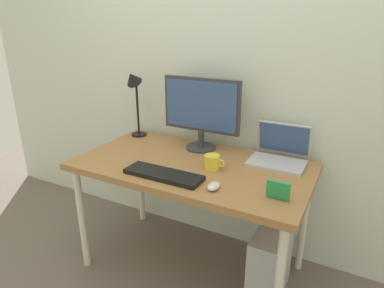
{
  "coord_description": "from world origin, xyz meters",
  "views": [
    {
      "loc": [
        0.85,
        -1.6,
        1.53
      ],
      "look_at": [
        0.0,
        0.0,
        0.87
      ],
      "focal_mm": 31.16,
      "sensor_mm": 36.0,
      "label": 1
    }
  ],
  "objects_px": {
    "desk": "(192,173)",
    "coffee_mug": "(212,162)",
    "keyboard": "(163,174)",
    "mouse": "(214,186)",
    "laptop": "(280,153)",
    "computer_tower": "(270,263)",
    "photo_frame": "(278,190)",
    "desk_lamp": "(134,89)",
    "monitor": "(201,110)"
  },
  "relations": [
    {
      "from": "desk_lamp",
      "to": "coffee_mug",
      "type": "xyz_separation_m",
      "value": [
        0.73,
        -0.27,
        -0.31
      ]
    },
    {
      "from": "desk_lamp",
      "to": "photo_frame",
      "type": "height_order",
      "value": "desk_lamp"
    },
    {
      "from": "monitor",
      "to": "desk_lamp",
      "type": "relative_size",
      "value": 1.06
    },
    {
      "from": "keyboard",
      "to": "photo_frame",
      "type": "bearing_deg",
      "value": 4.03
    },
    {
      "from": "laptop",
      "to": "coffee_mug",
      "type": "height_order",
      "value": "laptop"
    },
    {
      "from": "photo_frame",
      "to": "computer_tower",
      "type": "distance_m",
      "value": 0.62
    },
    {
      "from": "keyboard",
      "to": "coffee_mug",
      "type": "distance_m",
      "value": 0.29
    },
    {
      "from": "photo_frame",
      "to": "computer_tower",
      "type": "relative_size",
      "value": 0.26
    },
    {
      "from": "desk_lamp",
      "to": "computer_tower",
      "type": "relative_size",
      "value": 1.17
    },
    {
      "from": "desk",
      "to": "coffee_mug",
      "type": "relative_size",
      "value": 11.21
    },
    {
      "from": "monitor",
      "to": "computer_tower",
      "type": "distance_m",
      "value": 1.01
    },
    {
      "from": "desk_lamp",
      "to": "photo_frame",
      "type": "xyz_separation_m",
      "value": [
        1.15,
        -0.44,
        -0.3
      ]
    },
    {
      "from": "keyboard",
      "to": "desk",
      "type": "bearing_deg",
      "value": 78.07
    },
    {
      "from": "coffee_mug",
      "to": "computer_tower",
      "type": "xyz_separation_m",
      "value": [
        0.37,
        0.03,
        -0.58
      ]
    },
    {
      "from": "laptop",
      "to": "coffee_mug",
      "type": "relative_size",
      "value": 2.6
    },
    {
      "from": "keyboard",
      "to": "photo_frame",
      "type": "relative_size",
      "value": 4.0
    },
    {
      "from": "laptop",
      "to": "mouse",
      "type": "bearing_deg",
      "value": -111.52
    },
    {
      "from": "desk_lamp",
      "to": "keyboard",
      "type": "height_order",
      "value": "desk_lamp"
    },
    {
      "from": "desk",
      "to": "monitor",
      "type": "relative_size",
      "value": 2.65
    },
    {
      "from": "monitor",
      "to": "laptop",
      "type": "bearing_deg",
      "value": 2.11
    },
    {
      "from": "desk",
      "to": "mouse",
      "type": "bearing_deg",
      "value": -44.03
    },
    {
      "from": "coffee_mug",
      "to": "photo_frame",
      "type": "bearing_deg",
      "value": -22.1
    },
    {
      "from": "keyboard",
      "to": "mouse",
      "type": "height_order",
      "value": "mouse"
    },
    {
      "from": "mouse",
      "to": "computer_tower",
      "type": "distance_m",
      "value": 0.66
    },
    {
      "from": "desk_lamp",
      "to": "computer_tower",
      "type": "xyz_separation_m",
      "value": [
        1.1,
        -0.23,
        -0.89
      ]
    },
    {
      "from": "keyboard",
      "to": "monitor",
      "type": "bearing_deg",
      "value": 91.58
    },
    {
      "from": "desk",
      "to": "mouse",
      "type": "height_order",
      "value": "mouse"
    },
    {
      "from": "keyboard",
      "to": "computer_tower",
      "type": "height_order",
      "value": "keyboard"
    },
    {
      "from": "coffee_mug",
      "to": "mouse",
      "type": "bearing_deg",
      "value": -63.52
    },
    {
      "from": "desk_lamp",
      "to": "mouse",
      "type": "distance_m",
      "value": 1.03
    },
    {
      "from": "keyboard",
      "to": "computer_tower",
      "type": "relative_size",
      "value": 1.05
    },
    {
      "from": "mouse",
      "to": "monitor",
      "type": "bearing_deg",
      "value": 122.87
    },
    {
      "from": "monitor",
      "to": "coffee_mug",
      "type": "xyz_separation_m",
      "value": [
        0.2,
        -0.27,
        -0.22
      ]
    },
    {
      "from": "laptop",
      "to": "computer_tower",
      "type": "distance_m",
      "value": 0.65
    },
    {
      "from": "laptop",
      "to": "mouse",
      "type": "distance_m",
      "value": 0.54
    },
    {
      "from": "laptop",
      "to": "desk_lamp",
      "type": "relative_size",
      "value": 0.65
    },
    {
      "from": "desk_lamp",
      "to": "coffee_mug",
      "type": "bearing_deg",
      "value": -20.08
    },
    {
      "from": "desk_lamp",
      "to": "photo_frame",
      "type": "bearing_deg",
      "value": -20.82
    },
    {
      "from": "desk_lamp",
      "to": "laptop",
      "type": "bearing_deg",
      "value": 0.99
    },
    {
      "from": "mouse",
      "to": "coffee_mug",
      "type": "distance_m",
      "value": 0.25
    },
    {
      "from": "photo_frame",
      "to": "laptop",
      "type": "bearing_deg",
      "value": 103.42
    },
    {
      "from": "laptop",
      "to": "mouse",
      "type": "xyz_separation_m",
      "value": [
        -0.2,
        -0.5,
        -0.04
      ]
    },
    {
      "from": "photo_frame",
      "to": "computer_tower",
      "type": "xyz_separation_m",
      "value": [
        -0.05,
        0.2,
        -0.58
      ]
    },
    {
      "from": "keyboard",
      "to": "coffee_mug",
      "type": "height_order",
      "value": "coffee_mug"
    },
    {
      "from": "monitor",
      "to": "keyboard",
      "type": "distance_m",
      "value": 0.54
    },
    {
      "from": "desk_lamp",
      "to": "monitor",
      "type": "bearing_deg",
      "value": -0.1
    },
    {
      "from": "coffee_mug",
      "to": "computer_tower",
      "type": "relative_size",
      "value": 0.29
    },
    {
      "from": "laptop",
      "to": "computer_tower",
      "type": "xyz_separation_m",
      "value": [
        0.06,
        -0.25,
        -0.59
      ]
    },
    {
      "from": "laptop",
      "to": "keyboard",
      "type": "relative_size",
      "value": 0.73
    },
    {
      "from": "laptop",
      "to": "desk_lamp",
      "type": "xyz_separation_m",
      "value": [
        -1.04,
        -0.02,
        0.29
      ]
    }
  ]
}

